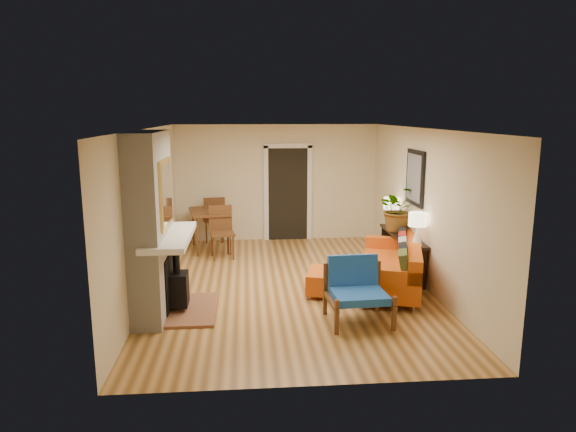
# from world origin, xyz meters

# --- Properties ---
(room_shell) EXTENTS (6.50, 6.50, 6.50)m
(room_shell) POSITION_xyz_m (0.60, 2.63, 1.24)
(room_shell) COLOR tan
(room_shell) RESTS_ON ground
(fireplace) EXTENTS (1.09, 1.68, 2.60)m
(fireplace) POSITION_xyz_m (-2.00, -1.00, 1.24)
(fireplace) COLOR white
(fireplace) RESTS_ON ground
(sofa) EXTENTS (1.52, 2.35, 0.86)m
(sofa) POSITION_xyz_m (1.73, -0.28, 0.38)
(sofa) COLOR silver
(sofa) RESTS_ON ground
(ottoman) EXTENTS (0.91, 0.91, 0.37)m
(ottoman) POSITION_xyz_m (0.64, -0.46, 0.22)
(ottoman) COLOR silver
(ottoman) RESTS_ON ground
(blue_chair) EXTENTS (0.88, 0.86, 0.87)m
(blue_chair) POSITION_xyz_m (0.81, -1.49, 0.47)
(blue_chair) COLOR brown
(blue_chair) RESTS_ON ground
(dining_table) EXTENTS (1.04, 1.95, 1.03)m
(dining_table) POSITION_xyz_m (-1.38, 2.47, 0.67)
(dining_table) COLOR brown
(dining_table) RESTS_ON ground
(console_table) EXTENTS (0.34, 1.85, 0.72)m
(console_table) POSITION_xyz_m (2.07, 0.47, 0.58)
(console_table) COLOR black
(console_table) RESTS_ON ground
(lamp_near) EXTENTS (0.30, 0.30, 0.54)m
(lamp_near) POSITION_xyz_m (2.07, -0.27, 1.06)
(lamp_near) COLOR white
(lamp_near) RESTS_ON console_table
(lamp_far) EXTENTS (0.30, 0.30, 0.54)m
(lamp_far) POSITION_xyz_m (2.07, 1.24, 1.06)
(lamp_far) COLOR white
(lamp_far) RESTS_ON console_table
(houseplant) EXTENTS (0.89, 0.83, 0.83)m
(houseplant) POSITION_xyz_m (2.06, 0.76, 1.14)
(houseplant) COLOR #1E5919
(houseplant) RESTS_ON console_table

